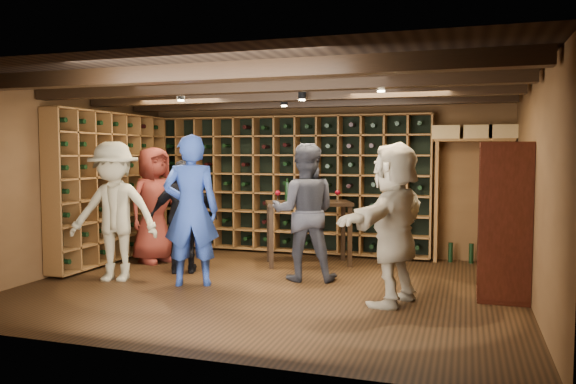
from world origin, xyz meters
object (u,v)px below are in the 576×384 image
(man_blue_shirt, at_px, (191,210))
(guest_woman_black, at_px, (184,217))
(display_cabinet, at_px, (504,225))
(guest_khaki, at_px, (114,212))
(man_grey_suit, at_px, (304,212))
(guest_red_floral, at_px, (154,205))
(tasting_table, at_px, (308,209))
(guest_beige, at_px, (394,223))

(man_blue_shirt, relative_size, guest_woman_black, 1.21)
(display_cabinet, height_order, guest_khaki, guest_khaki)
(man_grey_suit, distance_m, guest_red_floral, 2.54)
(tasting_table, bearing_deg, guest_woman_black, -166.67)
(man_grey_suit, height_order, guest_khaki, guest_khaki)
(guest_beige, bearing_deg, tasting_table, -121.27)
(guest_beige, bearing_deg, guest_khaki, -71.09)
(guest_red_floral, bearing_deg, guest_beige, -86.56)
(guest_khaki, bearing_deg, guest_woman_black, 35.05)
(tasting_table, bearing_deg, guest_khaki, -163.07)
(display_cabinet, distance_m, guest_red_floral, 4.96)
(man_blue_shirt, height_order, guest_khaki, man_blue_shirt)
(guest_woman_black, bearing_deg, guest_beige, 142.88)
(guest_khaki, bearing_deg, guest_beige, -12.59)
(display_cabinet, relative_size, guest_woman_black, 1.12)
(man_grey_suit, relative_size, guest_woman_black, 1.14)
(tasting_table, bearing_deg, display_cabinet, -49.21)
(man_grey_suit, bearing_deg, guest_woman_black, -9.48)
(guest_khaki, distance_m, guest_beige, 3.60)
(man_grey_suit, relative_size, guest_red_floral, 1.02)
(display_cabinet, xyz_separation_m, man_grey_suit, (-2.41, 0.30, 0.04))
(guest_woman_black, bearing_deg, display_cabinet, 153.76)
(guest_beige, xyz_separation_m, tasting_table, (-1.48, 1.81, -0.07))
(guest_woman_black, bearing_deg, guest_red_floral, -58.05)
(display_cabinet, relative_size, guest_beige, 0.98)
(man_grey_suit, distance_m, guest_beige, 1.50)
(man_blue_shirt, relative_size, tasting_table, 1.36)
(display_cabinet, distance_m, man_blue_shirt, 3.70)
(man_blue_shirt, height_order, tasting_table, man_blue_shirt)
(display_cabinet, bearing_deg, man_blue_shirt, -173.56)
(man_grey_suit, bearing_deg, tasting_table, -89.94)
(guest_woman_black, relative_size, guest_khaki, 0.86)
(guest_red_floral, bearing_deg, man_blue_shirt, -111.37)
(man_blue_shirt, distance_m, guest_red_floral, 1.70)
(display_cabinet, distance_m, guest_khaki, 4.78)
(man_grey_suit, distance_m, guest_khaki, 2.47)
(guest_woman_black, height_order, guest_beige, guest_beige)
(guest_khaki, bearing_deg, tasting_table, 27.98)
(man_blue_shirt, bearing_deg, guest_khaki, -18.74)
(man_blue_shirt, xyz_separation_m, tasting_table, (1.04, 1.71, -0.12))
(display_cabinet, distance_m, guest_woman_black, 4.12)
(guest_red_floral, height_order, guest_woman_black, guest_red_floral)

